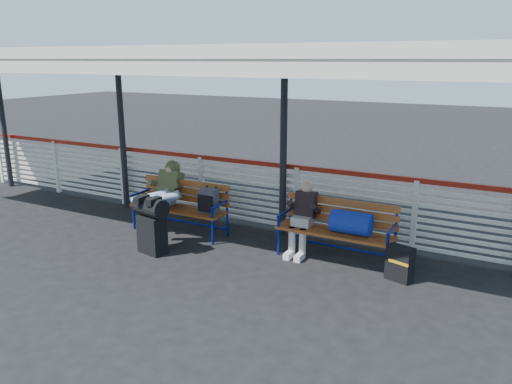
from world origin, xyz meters
The scene contains 9 objects.
ground centered at (0.00, 0.00, 0.00)m, with size 60.00×60.00×0.00m, color black.
fence centered at (0.00, 1.90, 0.66)m, with size 12.08×0.08×1.24m.
canopy centered at (0.00, 0.87, 3.04)m, with size 12.60×3.60×3.16m.
luggage_stack centered at (0.35, -0.01, 0.50)m, with size 0.60×0.41×0.92m.
bench_left centered at (0.31, 1.02, 0.58)m, with size 1.80×0.56×0.92m.
bench_right centered at (3.13, 1.11, 0.60)m, with size 1.80×0.56×0.92m.
traveler_man centered at (0.00, 0.67, 0.74)m, with size 0.94×1.64×0.77m.
companion_person centered at (2.45, 1.11, 0.60)m, with size 0.32×0.66×1.15m.
suitcase_side centered at (4.05, 0.81, 0.25)m, with size 0.40×0.31×0.50m.
Camera 1 is at (5.33, -5.81, 3.00)m, focal length 35.00 mm.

